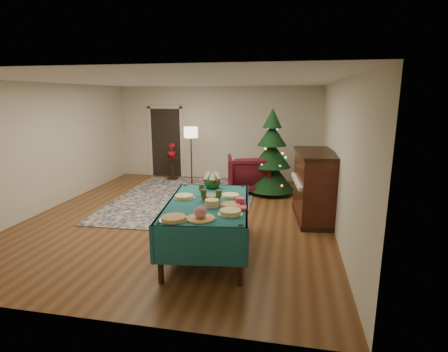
% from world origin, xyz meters
% --- Properties ---
extents(room_shell, '(7.00, 7.00, 7.00)m').
position_xyz_m(room_shell, '(0.00, 0.00, 1.35)').
color(room_shell, '#593319').
rests_on(room_shell, ground).
extents(doorway, '(1.08, 0.04, 2.16)m').
position_xyz_m(doorway, '(-1.60, 3.48, 1.10)').
color(doorway, black).
rests_on(doorway, ground).
extents(rug, '(3.35, 4.31, 0.02)m').
position_xyz_m(rug, '(-0.31, 1.17, 0.01)').
color(rug, '#121544').
rests_on(rug, ground).
extents(buffet_table, '(1.51, 2.28, 0.83)m').
position_xyz_m(buffet_table, '(0.94, -1.59, 0.67)').
color(buffet_table, black).
rests_on(buffet_table, ground).
extents(platter_0, '(0.38, 0.38, 0.05)m').
position_xyz_m(platter_0, '(0.69, -2.46, 0.86)').
color(platter_0, silver).
rests_on(platter_0, buffet_table).
extents(platter_1, '(0.39, 0.39, 0.18)m').
position_xyz_m(platter_1, '(1.03, -2.37, 0.90)').
color(platter_1, silver).
rests_on(platter_1, buffet_table).
extents(platter_2, '(0.34, 0.34, 0.07)m').
position_xyz_m(platter_2, '(1.38, -2.10, 0.87)').
color(platter_2, silver).
rests_on(platter_2, buffet_table).
extents(platter_3, '(0.24, 0.24, 0.11)m').
position_xyz_m(platter_3, '(1.06, -1.83, 0.89)').
color(platter_3, silver).
rests_on(platter_3, buffet_table).
extents(platter_4, '(0.32, 0.32, 0.05)m').
position_xyz_m(platter_4, '(1.32, -1.76, 0.85)').
color(platter_4, silver).
rests_on(platter_4, buffet_table).
extents(platter_5, '(0.34, 0.34, 0.06)m').
position_xyz_m(platter_5, '(0.53, -1.49, 0.86)').
color(platter_5, silver).
rests_on(platter_5, buffet_table).
extents(platter_6, '(0.29, 0.29, 0.08)m').
position_xyz_m(platter_6, '(0.94, -1.49, 0.87)').
color(platter_6, silver).
rests_on(platter_6, buffet_table).
extents(platter_7, '(0.33, 0.33, 0.05)m').
position_xyz_m(platter_7, '(1.24, -1.26, 0.85)').
color(platter_7, silver).
rests_on(platter_7, buffet_table).
extents(goblet_0, '(0.09, 0.09, 0.19)m').
position_xyz_m(goblet_0, '(0.77, -1.29, 0.94)').
color(goblet_0, '#2D471E').
rests_on(goblet_0, buffet_table).
extents(goblet_1, '(0.09, 0.09, 0.19)m').
position_xyz_m(goblet_1, '(1.11, -1.58, 0.94)').
color(goblet_1, '#2D471E').
rests_on(goblet_1, buffet_table).
extents(goblet_2, '(0.09, 0.09, 0.19)m').
position_xyz_m(goblet_2, '(0.88, -1.59, 0.94)').
color(goblet_2, '#2D471E').
rests_on(goblet_2, buffet_table).
extents(napkin_stack, '(0.19, 0.19, 0.04)m').
position_xyz_m(napkin_stack, '(1.49, -1.86, 0.85)').
color(napkin_stack, '#D33A63').
rests_on(napkin_stack, buffet_table).
extents(gift_box, '(0.15, 0.15, 0.11)m').
position_xyz_m(gift_box, '(1.45, -1.64, 0.89)').
color(gift_box, '#DE3D63').
rests_on(gift_box, buffet_table).
extents(centerpiece, '(0.30, 0.30, 0.34)m').
position_xyz_m(centerpiece, '(0.82, -0.77, 0.98)').
color(centerpiece, '#1E4C1E').
rests_on(centerpiece, buffet_table).
extents(armchair, '(1.19, 1.14, 1.04)m').
position_xyz_m(armchair, '(1.10, 2.14, 0.52)').
color(armchair, '#4B1019').
rests_on(armchair, ground).
extents(floor_lamp, '(0.39, 0.39, 1.59)m').
position_xyz_m(floor_lamp, '(-0.59, 2.73, 1.35)').
color(floor_lamp, '#A57F3F').
rests_on(floor_lamp, ground).
extents(side_table, '(0.37, 0.37, 0.67)m').
position_xyz_m(side_table, '(-1.28, 3.06, 0.32)').
color(side_table, black).
rests_on(side_table, ground).
extents(potted_plant, '(0.23, 0.42, 0.23)m').
position_xyz_m(potted_plant, '(-1.28, 3.06, 0.78)').
color(potted_plant, red).
rests_on(potted_plant, side_table).
extents(christmas_tree, '(1.41, 1.41, 2.14)m').
position_xyz_m(christmas_tree, '(1.68, 2.06, 0.96)').
color(christmas_tree, black).
rests_on(christmas_tree, ground).
extents(piano, '(0.90, 1.64, 1.37)m').
position_xyz_m(piano, '(2.65, 0.36, 0.67)').
color(piano, black).
rests_on(piano, ground).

